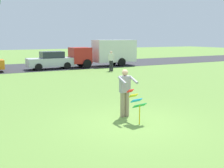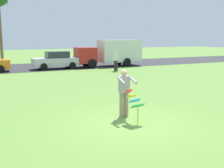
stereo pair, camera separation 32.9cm
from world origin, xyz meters
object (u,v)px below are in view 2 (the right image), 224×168
(parked_truck_red_cab, at_px, (112,52))
(kite_held, at_px, (135,102))
(parked_car_silver, at_px, (56,60))
(person_kite_flyer, at_px, (124,91))
(person_walker_near, at_px, (116,60))

(parked_truck_red_cab, bearing_deg, kite_held, -113.31)
(kite_held, distance_m, parked_car_silver, 16.97)
(person_kite_flyer, bearing_deg, kite_held, -92.91)
(parked_truck_red_cab, bearing_deg, parked_car_silver, 180.00)
(kite_held, height_order, parked_truck_red_cab, parked_truck_red_cab)
(person_kite_flyer, bearing_deg, parked_truck_red_cab, 65.76)
(kite_held, bearing_deg, parked_truck_red_cab, 66.69)
(person_kite_flyer, xyz_separation_m, parked_truck_red_cab, (7.24, 16.07, 0.46))
(kite_held, relative_size, parked_truck_red_cab, 0.17)
(person_kite_flyer, relative_size, parked_truck_red_cab, 0.26)
(person_kite_flyer, height_order, person_walker_near, same)
(parked_truck_red_cab, bearing_deg, person_walker_near, -111.23)
(kite_held, xyz_separation_m, parked_truck_red_cab, (7.28, 16.90, 0.66))
(person_kite_flyer, bearing_deg, person_walker_near, 64.83)
(kite_held, xyz_separation_m, person_walker_near, (5.77, 13.02, 0.18))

